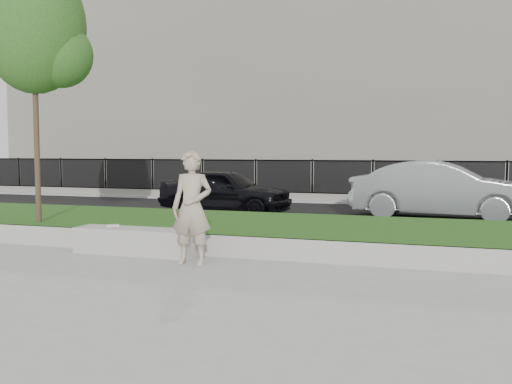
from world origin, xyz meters
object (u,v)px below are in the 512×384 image
(stone_bench, at_px, (136,241))
(car_dark, at_px, (225,191))
(book, at_px, (113,226))
(young_tree, at_px, (38,31))
(car_silver, at_px, (442,190))
(man, at_px, (192,208))

(stone_bench, height_order, car_dark, car_dark)
(book, height_order, young_tree, young_tree)
(young_tree, bearing_deg, car_silver, 37.91)
(stone_bench, xyz_separation_m, car_dark, (-0.77, 6.61, 0.48))
(stone_bench, distance_m, book, 0.64)
(book, relative_size, car_silver, 0.05)
(car_dark, bearing_deg, car_silver, -79.92)
(car_dark, distance_m, car_silver, 6.24)
(stone_bench, bearing_deg, book, 168.02)
(young_tree, bearing_deg, stone_bench, -16.78)
(man, height_order, car_silver, man)
(stone_bench, height_order, book, book)
(stone_bench, xyz_separation_m, man, (1.41, -0.55, 0.73))
(man, relative_size, car_dark, 0.48)
(car_dark, bearing_deg, book, -173.77)
(book, xyz_separation_m, car_silver, (6.01, 7.09, 0.34))
(book, bearing_deg, car_dark, 58.52)
(man, bearing_deg, book, 158.44)
(young_tree, bearing_deg, man, -18.34)
(man, height_order, car_dark, man)
(man, distance_m, book, 2.15)
(stone_bench, height_order, young_tree, young_tree)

